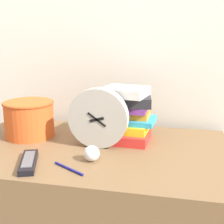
% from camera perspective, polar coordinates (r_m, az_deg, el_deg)
% --- Properties ---
extents(wall_back, '(6.00, 0.04, 2.40)m').
position_cam_1_polar(wall_back, '(1.56, 0.11, 13.92)').
color(wall_back, silver).
rests_on(wall_back, ground_plane).
extents(desk_clock, '(0.24, 0.05, 0.24)m').
position_cam_1_polar(desk_clock, '(1.21, -2.54, -1.12)').
color(desk_clock, '#B7B2A8').
rests_on(desk_clock, desk).
extents(book_stack, '(0.26, 0.21, 0.22)m').
position_cam_1_polar(book_stack, '(1.31, 2.15, -0.58)').
color(book_stack, red).
rests_on(book_stack, desk).
extents(basket, '(0.22, 0.22, 0.16)m').
position_cam_1_polar(basket, '(1.40, -14.90, -1.03)').
color(basket, '#E05623').
rests_on(basket, desk).
extents(tv_remote, '(0.12, 0.19, 0.02)m').
position_cam_1_polar(tv_remote, '(1.12, -15.01, -8.78)').
color(tv_remote, black).
rests_on(tv_remote, desk).
extents(crumpled_paper_ball, '(0.06, 0.06, 0.06)m').
position_cam_1_polar(crumpled_paper_ball, '(1.11, -3.75, -7.56)').
color(crumpled_paper_ball, white).
rests_on(crumpled_paper_ball, desk).
extents(pen, '(0.13, 0.08, 0.01)m').
position_cam_1_polar(pen, '(1.06, -7.93, -10.20)').
color(pen, navy).
rests_on(pen, desk).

